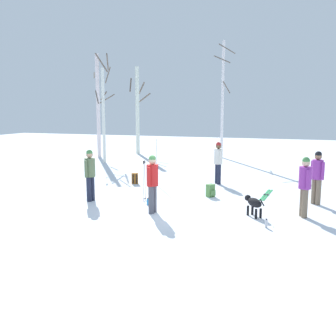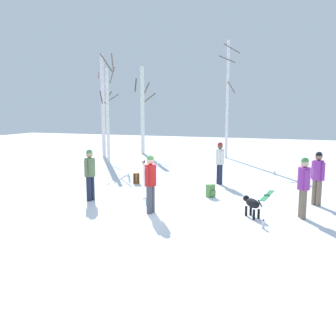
# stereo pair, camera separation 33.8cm
# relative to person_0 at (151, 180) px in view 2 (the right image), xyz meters

# --- Properties ---
(ground_plane) EXTENTS (60.00, 60.00, 0.00)m
(ground_plane) POSITION_rel_person_0_xyz_m (0.41, 0.28, -0.98)
(ground_plane) COLOR white
(person_0) EXTENTS (0.34, 0.52, 1.72)m
(person_0) POSITION_rel_person_0_xyz_m (0.00, 0.00, 0.00)
(person_0) COLOR #4C4C56
(person_0) RESTS_ON ground_plane
(person_1) EXTENTS (0.34, 0.50, 1.72)m
(person_1) POSITION_rel_person_0_xyz_m (4.19, 0.98, 0.00)
(person_1) COLOR #72604C
(person_1) RESTS_ON ground_plane
(person_2) EXTENTS (0.34, 0.52, 1.72)m
(person_2) POSITION_rel_person_0_xyz_m (-2.48, 0.71, 0.00)
(person_2) COLOR #1E2338
(person_2) RESTS_ON ground_plane
(person_3) EXTENTS (0.40, 0.40, 1.72)m
(person_3) POSITION_rel_person_0_xyz_m (4.60, 2.63, 0.00)
(person_3) COLOR #72604C
(person_3) RESTS_ON ground_plane
(person_4) EXTENTS (0.36, 0.43, 1.72)m
(person_4) POSITION_rel_person_0_xyz_m (0.96, 4.95, 0.00)
(person_4) COLOR #1E2338
(person_4) RESTS_ON ground_plane
(dog) EXTENTS (0.62, 0.71, 0.57)m
(dog) POSITION_rel_person_0_xyz_m (2.84, 0.59, -0.59)
(dog) COLOR black
(dog) RESTS_ON ground_plane
(ski_pair_planted_0) EXTENTS (0.14, 0.24, 1.87)m
(ski_pair_planted_0) POSITION_rel_person_0_xyz_m (-1.32, 3.89, -0.05)
(ski_pair_planted_0) COLOR white
(ski_pair_planted_0) RESTS_ON ground_plane
(ski_pair_lying_0) EXTENTS (0.35, 1.85, 0.05)m
(ski_pair_lying_0) POSITION_rel_person_0_xyz_m (3.00, 3.48, -0.97)
(ski_pair_lying_0) COLOR green
(ski_pair_lying_0) RESTS_ON ground_plane
(ski_poles_0) EXTENTS (0.07, 0.21, 1.35)m
(ski_poles_0) POSITION_rel_person_0_xyz_m (-0.79, 1.30, -0.26)
(ski_poles_0) COLOR #B2B2BC
(ski_poles_0) RESTS_ON ground_plane
(backpack_0) EXTENTS (0.32, 0.34, 0.44)m
(backpack_0) POSITION_rel_person_0_xyz_m (-2.28, 3.89, -0.77)
(backpack_0) COLOR #99591E
(backpack_0) RESTS_ON ground_plane
(backpack_1) EXTENTS (0.34, 0.33, 0.44)m
(backpack_1) POSITION_rel_person_0_xyz_m (1.17, 2.58, -0.77)
(backpack_1) COLOR #4C7F3F
(backpack_1) RESTS_ON ground_plane
(water_bottle_0) EXTENTS (0.07, 0.07, 0.24)m
(water_bottle_0) POSITION_rel_person_0_xyz_m (3.28, -0.38, -0.87)
(water_bottle_0) COLOR silver
(water_bottle_0) RESTS_ON ground_plane
(water_bottle_1) EXTENTS (0.08, 0.08, 0.23)m
(water_bottle_1) POSITION_rel_person_0_xyz_m (-0.46, 0.80, -0.87)
(water_bottle_1) COLOR #1E72BF
(water_bottle_1) RESTS_ON ground_plane
(birch_tree_0) EXTENTS (1.03, 1.53, 6.41)m
(birch_tree_0) POSITION_rel_person_0_xyz_m (-7.90, 11.15, 2.37)
(birch_tree_0) COLOR silver
(birch_tree_0) RESTS_ON ground_plane
(birch_tree_1) EXTENTS (1.13, 1.14, 5.34)m
(birch_tree_1) POSITION_rel_person_0_xyz_m (-6.39, 8.97, 1.80)
(birch_tree_1) COLOR silver
(birch_tree_1) RESTS_ON ground_plane
(birch_tree_2) EXTENTS (1.39, 1.40, 5.86)m
(birch_tree_2) POSITION_rel_person_0_xyz_m (-6.33, 13.68, 2.05)
(birch_tree_2) COLOR silver
(birch_tree_2) RESTS_ON ground_plane
(birch_tree_3) EXTENTS (1.25, 0.88, 7.17)m
(birch_tree_3) POSITION_rel_person_0_xyz_m (-0.48, 13.43, 2.71)
(birch_tree_3) COLOR white
(birch_tree_3) RESTS_ON ground_plane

